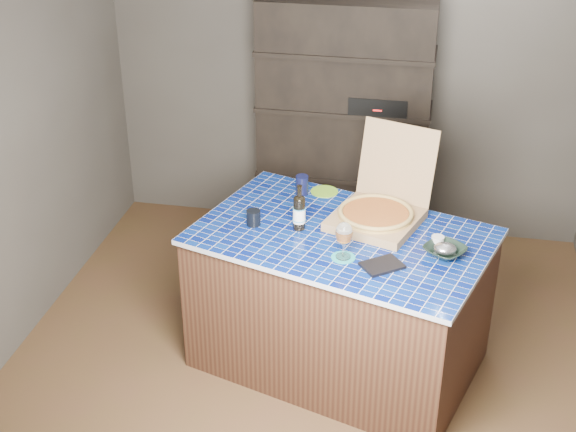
% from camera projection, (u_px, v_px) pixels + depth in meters
% --- Properties ---
extents(room, '(3.50, 3.50, 3.50)m').
position_uv_depth(room, '(308.00, 170.00, 4.25)').
color(room, '#533423').
rests_on(room, ground).
extents(shelving_unit, '(1.20, 0.41, 1.80)m').
position_uv_depth(shelving_unit, '(344.00, 125.00, 5.73)').
color(shelving_unit, black).
rests_on(shelving_unit, floor).
extents(kitchen_island, '(1.81, 1.43, 0.87)m').
position_uv_depth(kitchen_island, '(340.00, 299.00, 4.62)').
color(kitchen_island, '#4A2E1D').
rests_on(kitchen_island, floor).
extents(pizza_box, '(0.61, 0.67, 0.50)m').
position_uv_depth(pizza_box, '(378.00, 211.00, 4.50)').
color(pizza_box, '#97774E').
rests_on(pizza_box, kitchen_island).
extents(mead_bottle, '(0.07, 0.07, 0.27)m').
position_uv_depth(mead_bottle, '(299.00, 212.00, 4.42)').
color(mead_bottle, black).
rests_on(mead_bottle, kitchen_island).
extents(teal_trivet, '(0.13, 0.13, 0.01)m').
position_uv_depth(teal_trivet, '(343.00, 257.00, 4.19)').
color(teal_trivet, teal).
rests_on(teal_trivet, kitchen_island).
extents(wine_glass, '(0.09, 0.09, 0.20)m').
position_uv_depth(wine_glass, '(344.00, 234.00, 4.12)').
color(wine_glass, white).
rests_on(wine_glass, teal_trivet).
extents(tumbler, '(0.08, 0.08, 0.09)m').
position_uv_depth(tumbler, '(253.00, 218.00, 4.49)').
color(tumbler, black).
rests_on(tumbler, kitchen_island).
extents(dvd_case, '(0.25, 0.24, 0.02)m').
position_uv_depth(dvd_case, '(382.00, 265.00, 4.11)').
color(dvd_case, black).
rests_on(dvd_case, kitchen_island).
extents(bowl, '(0.29, 0.29, 0.05)m').
position_uv_depth(bowl, '(445.00, 251.00, 4.20)').
color(bowl, black).
rests_on(bowl, kitchen_island).
extents(foil_contents, '(0.12, 0.10, 0.06)m').
position_uv_depth(foil_contents, '(445.00, 249.00, 4.20)').
color(foil_contents, '#ACACB8').
rests_on(foil_contents, bowl).
extents(white_jar, '(0.07, 0.07, 0.06)m').
position_uv_depth(white_jar, '(438.00, 241.00, 4.28)').
color(white_jar, silver).
rests_on(white_jar, kitchen_island).
extents(navy_cup, '(0.08, 0.08, 0.12)m').
position_uv_depth(navy_cup, '(302.00, 185.00, 4.82)').
color(navy_cup, black).
rests_on(navy_cup, kitchen_island).
extents(green_trivet, '(0.17, 0.17, 0.01)m').
position_uv_depth(green_trivet, '(324.00, 191.00, 4.87)').
color(green_trivet, '#6AA523').
rests_on(green_trivet, kitchen_island).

